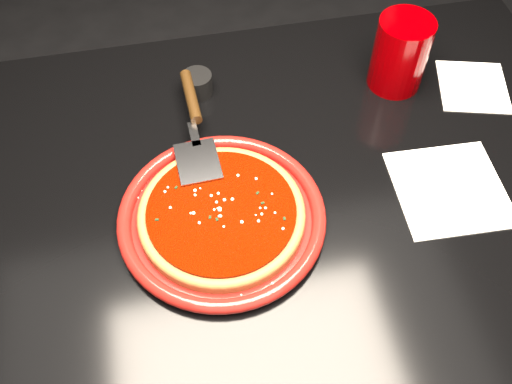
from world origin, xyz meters
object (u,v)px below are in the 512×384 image
(table, at_px, (262,291))
(pizza_server, at_px, (195,125))
(ramekin, at_px, (198,84))
(plate, at_px, (222,217))
(cup, at_px, (400,54))

(table, distance_m, pizza_server, 0.44)
(table, height_order, ramekin, ramekin)
(plate, height_order, pizza_server, pizza_server)
(cup, xyz_separation_m, ramekin, (-0.36, 0.05, -0.05))
(plate, height_order, ramekin, ramekin)
(cup, bearing_deg, pizza_server, -169.29)
(plate, bearing_deg, cup, 33.61)
(table, height_order, plate, plate)
(cup, relative_size, ramekin, 2.52)
(cup, bearing_deg, table, -145.69)
(plate, distance_m, cup, 0.44)
(pizza_server, height_order, cup, cup)
(table, bearing_deg, cup, 34.31)
(pizza_server, relative_size, ramekin, 5.31)
(table, relative_size, cup, 8.77)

